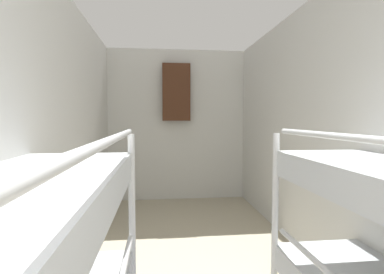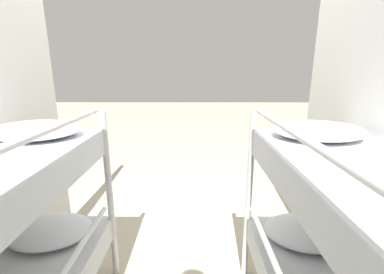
% 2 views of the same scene
% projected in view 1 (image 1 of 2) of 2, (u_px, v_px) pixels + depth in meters
% --- Properties ---
extents(wall_left, '(0.06, 5.49, 2.45)m').
position_uv_depth(wall_left, '(40.00, 134.00, 2.11)').
color(wall_left, silver).
rests_on(wall_left, ground_plane).
extents(wall_right, '(0.06, 5.49, 2.45)m').
position_uv_depth(wall_right, '(343.00, 132.00, 2.37)').
color(wall_right, silver).
rests_on(wall_right, ground_plane).
extents(wall_back, '(2.34, 0.06, 2.45)m').
position_uv_depth(wall_back, '(177.00, 125.00, 4.93)').
color(wall_back, silver).
rests_on(wall_back, ground_plane).
extents(hanging_coat, '(0.44, 0.12, 0.90)m').
position_uv_depth(hanging_coat, '(176.00, 92.00, 4.74)').
color(hanging_coat, '#472819').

